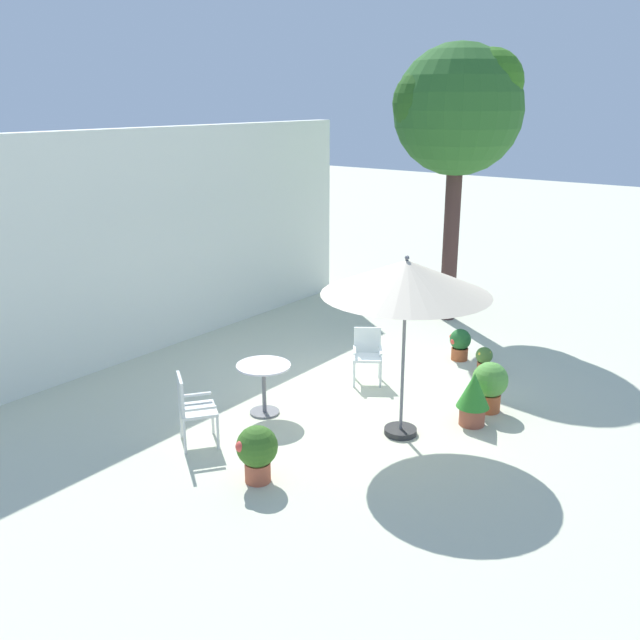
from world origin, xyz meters
TOP-DOWN VIEW (x-y plane):
  - ground_plane at (0.00, 0.00)m, footprint 60.00×60.00m
  - villa_facade at (0.00, 3.89)m, footprint 9.35×0.30m
  - shade_tree at (4.36, 0.51)m, footprint 2.57×2.45m
  - patio_umbrella_0 at (-0.76, -1.44)m, footprint 2.18×2.18m
  - cafe_table_0 at (-1.37, 0.46)m, footprint 0.78×0.78m
  - patio_chair_0 at (-2.65, 0.58)m, footprint 0.66×0.67m
  - patio_chair_1 at (0.53, -0.05)m, footprint 0.60×0.61m
  - potted_plant_0 at (2.29, -0.80)m, footprint 0.37×0.37m
  - potted_plant_1 at (1.97, -1.39)m, footprint 0.28×0.28m
  - potted_plant_2 at (0.63, -2.08)m, footprint 0.51×0.51m
  - potted_plant_3 at (0.08, -2.08)m, footprint 0.46×0.46m
  - potted_plant_4 at (-2.84, -0.72)m, footprint 0.51×0.49m

SIDE VIEW (x-z plane):
  - ground_plane at x=0.00m, z-range 0.00..0.00m
  - potted_plant_1 at x=1.97m, z-range 0.02..0.46m
  - potted_plant_0 at x=2.29m, z-range 0.02..0.57m
  - potted_plant_4 at x=-2.84m, z-range 0.05..0.75m
  - potted_plant_3 at x=0.08m, z-range 0.04..0.80m
  - potted_plant_2 at x=0.63m, z-range 0.05..0.79m
  - patio_chair_1 at x=0.53m, z-range 0.07..0.93m
  - cafe_table_0 at x=-1.37m, z-range 0.15..0.89m
  - patio_chair_0 at x=-2.65m, z-range 0.08..1.04m
  - villa_facade at x=0.00m, z-range 0.00..3.86m
  - patio_umbrella_0 at x=-0.76m, z-range 0.93..3.39m
  - shade_tree at x=4.36m, z-range 1.43..6.76m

